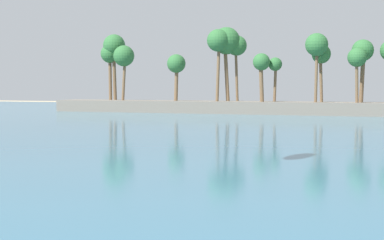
{
  "coord_description": "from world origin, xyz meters",
  "views": [
    {
      "loc": [
        6.27,
        -0.44,
        4.15
      ],
      "look_at": [
        0.96,
        14.48,
        3.2
      ],
      "focal_mm": 54.86,
      "sensor_mm": 36.0,
      "label": 1
    }
  ],
  "objects": [
    {
      "name": "sea",
      "position": [
        0.0,
        63.95,
        0.03
      ],
      "size": [
        220.0,
        114.6,
        0.06
      ],
      "primitive_type": "cube",
      "color": "#386B84",
      "rests_on": "ground"
    },
    {
      "name": "palm_headland",
      "position": [
        -4.84,
        81.32,
        3.39
      ],
      "size": [
        88.26,
        6.09,
        12.55
      ],
      "color": "slate",
      "rests_on": "ground"
    }
  ]
}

